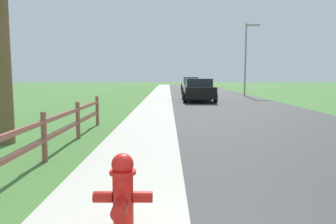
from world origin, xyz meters
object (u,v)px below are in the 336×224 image
Objects in this scene: fire_hydrant at (123,196)px; parked_car_beige at (190,83)px; street_lamp at (247,53)px; parked_suv_black at (198,90)px; parked_car_silver at (192,86)px.

parked_car_beige reaches higher than fire_hydrant.
fire_hydrant is at bearing -106.52° from street_lamp.
parked_suv_black is 0.77× the size of street_lamp.
parked_car_beige reaches higher than parked_car_silver.
fire_hydrant is 18.73m from parked_suv_black.
parked_car_silver is (2.78, 27.29, 0.25)m from fire_hydrant.
parked_car_silver is 0.87× the size of parked_car_beige.
street_lamp is (3.92, -12.34, 2.86)m from parked_car_beige.
parked_car_beige is at bearing 84.92° from fire_hydrant.
parked_suv_black reaches higher than parked_car_silver.
street_lamp reaches higher than parked_suv_black.
street_lamp is at bearing -72.40° from parked_car_beige.
parked_suv_black is at bearing 82.15° from fire_hydrant.
parked_car_silver is (0.22, 8.73, -0.05)m from parked_suv_black.
parked_suv_black is (2.56, 18.56, 0.30)m from fire_hydrant.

